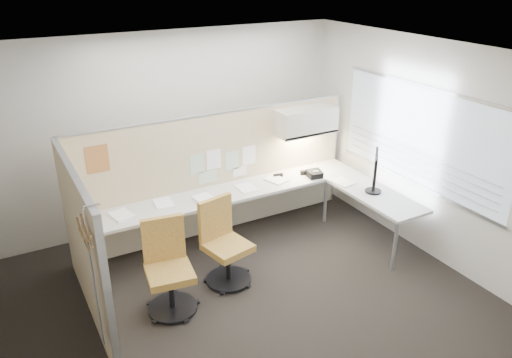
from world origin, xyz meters
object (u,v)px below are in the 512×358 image
desk (257,199)px  chair_left (168,270)px  chair_right (224,245)px  phone (314,174)px  monitor (375,170)px

desk → chair_left: (-1.62, -0.90, -0.11)m
chair_left → chair_right: chair_left is taller
chair_left → phone: 2.74m
monitor → phone: size_ratio=2.40×
chair_right → monitor: bearing=-15.2°
chair_right → phone: chair_right is taller
desk → chair_left: chair_left is taller
chair_left → monitor: monitor is taller
desk → chair_left: bearing=-150.9°
monitor → phone: monitor is taller
desk → chair_right: 1.12m
chair_left → chair_right: size_ratio=1.01×
chair_right → monitor: size_ratio=1.85×
desk → phone: 0.98m
chair_right → phone: 1.96m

